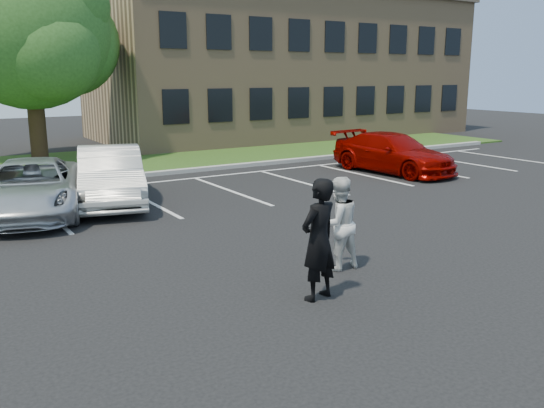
% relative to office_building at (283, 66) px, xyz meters
% --- Properties ---
extents(ground_plane, '(90.00, 90.00, 0.00)m').
position_rel_office_building_xyz_m(ground_plane, '(-14.00, -21.99, -4.16)').
color(ground_plane, black).
rests_on(ground_plane, ground).
extents(curb, '(40.00, 0.30, 0.15)m').
position_rel_office_building_xyz_m(curb, '(-14.00, -9.99, -4.08)').
color(curb, gray).
rests_on(curb, ground).
extents(grass_strip, '(44.00, 8.00, 0.08)m').
position_rel_office_building_xyz_m(grass_strip, '(-14.00, -5.99, -4.12)').
color(grass_strip, '#284811').
rests_on(grass_strip, ground).
extents(stall_lines, '(34.00, 5.36, 0.01)m').
position_rel_office_building_xyz_m(stall_lines, '(-12.60, -13.04, -4.15)').
color(stall_lines, silver).
rests_on(stall_lines, ground).
extents(office_building, '(22.40, 10.40, 8.30)m').
position_rel_office_building_xyz_m(office_building, '(0.00, 0.00, 0.00)').
color(office_building, tan).
rests_on(office_building, ground).
extents(tree, '(7.80, 7.20, 8.80)m').
position_rel_office_building_xyz_m(tree, '(-15.02, -3.85, 1.19)').
color(tree, black).
rests_on(tree, ground).
extents(man_black_suit, '(0.85, 0.66, 2.06)m').
position_rel_office_building_xyz_m(man_black_suit, '(-14.25, -22.83, -3.13)').
color(man_black_suit, black).
rests_on(man_black_suit, ground).
extents(man_white_shirt, '(0.92, 0.74, 1.81)m').
position_rel_office_building_xyz_m(man_white_shirt, '(-13.01, -21.80, -3.25)').
color(man_white_shirt, silver).
rests_on(man_white_shirt, ground).
extents(car_silver_minivan, '(3.79, 5.77, 1.47)m').
position_rel_office_building_xyz_m(car_silver_minivan, '(-17.19, -14.06, -3.42)').
color(car_silver_minivan, '#B9BCC1').
rests_on(car_silver_minivan, ground).
extents(car_white_sedan, '(2.96, 5.25, 1.64)m').
position_rel_office_building_xyz_m(car_white_sedan, '(-14.99, -13.81, -3.34)').
color(car_white_sedan, silver).
rests_on(car_white_sedan, ground).
extents(car_red_compact, '(2.58, 5.31, 1.49)m').
position_rel_office_building_xyz_m(car_red_compact, '(-4.25, -14.16, -3.41)').
color(car_red_compact, '#860400').
rests_on(car_red_compact, ground).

